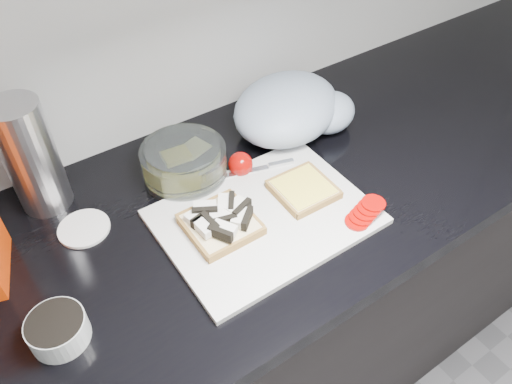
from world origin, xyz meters
TOP-DOWN VIEW (x-y plane):
  - base_cabinet at (0.00, 1.20)m, footprint 3.50×0.60m
  - countertop at (0.00, 1.20)m, footprint 3.50×0.64m
  - cutting_board at (0.10, 1.13)m, footprint 0.40×0.30m
  - bread_left at (0.01, 1.15)m, footprint 0.13×0.13m
  - bread_right at (0.20, 1.13)m, footprint 0.12×0.12m
  - tomato_slices at (0.26, 1.01)m, footprint 0.11×0.07m
  - knife at (0.18, 1.24)m, footprint 0.17×0.06m
  - seed_tub at (-0.32, 1.10)m, footprint 0.09×0.09m
  - tub_lid at (-0.20, 1.30)m, footprint 0.13×0.13m
  - glass_bowl at (0.03, 1.32)m, footprint 0.18×0.18m
  - steel_canister at (-0.24, 1.41)m, footprint 0.10×0.10m
  - grocery_bag at (0.32, 1.33)m, footprint 0.34×0.30m
  - whole_tomatoes at (0.13, 1.26)m, footprint 0.05×0.05m

SIDE VIEW (x-z plane):
  - base_cabinet at x=0.00m, z-range 0.00..0.86m
  - countertop at x=0.00m, z-range 0.86..0.90m
  - tub_lid at x=-0.20m, z-range 0.90..0.91m
  - cutting_board at x=0.10m, z-range 0.90..0.91m
  - knife at x=0.18m, z-range 0.91..0.92m
  - bread_right at x=0.20m, z-range 0.91..0.93m
  - tomato_slices at x=0.26m, z-range 0.91..0.93m
  - bread_left at x=0.01m, z-range 0.91..0.95m
  - whole_tomatoes at x=0.13m, z-range 0.90..0.95m
  - seed_tub at x=-0.32m, z-range 0.90..0.95m
  - glass_bowl at x=0.03m, z-range 0.90..0.97m
  - grocery_bag at x=0.32m, z-range 0.90..1.02m
  - steel_canister at x=-0.24m, z-range 0.90..1.14m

